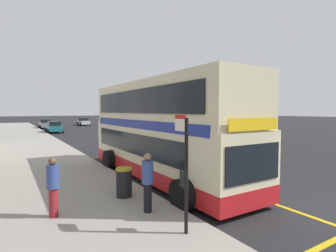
{
  "coord_description": "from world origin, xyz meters",
  "views": [
    {
      "loc": [
        -8.4,
        -3.57,
        3.11
      ],
      "look_at": [
        -1.55,
        7.6,
        2.33
      ],
      "focal_mm": 27.97,
      "sensor_mm": 36.0,
      "label": 1
    }
  ],
  "objects_px": {
    "double_decker_bus": "(160,133)",
    "litter_bin": "(124,182)",
    "pedestrian_further_back": "(53,185)",
    "bus_stop_sign": "(185,165)",
    "parked_car_teal_ahead": "(54,127)",
    "parked_car_silver_across": "(83,122)",
    "parked_car_grey_distant": "(46,124)",
    "pedestrian_waiting_near_sign": "(148,180)"
  },
  "relations": [
    {
      "from": "double_decker_bus",
      "to": "litter_bin",
      "type": "height_order",
      "value": "double_decker_bus"
    },
    {
      "from": "pedestrian_further_back",
      "to": "bus_stop_sign",
      "type": "bearing_deg",
      "value": -45.87
    },
    {
      "from": "parked_car_teal_ahead",
      "to": "bus_stop_sign",
      "type": "bearing_deg",
      "value": 84.15
    },
    {
      "from": "bus_stop_sign",
      "to": "parked_car_silver_across",
      "type": "height_order",
      "value": "bus_stop_sign"
    },
    {
      "from": "double_decker_bus",
      "to": "parked_car_grey_distant",
      "type": "height_order",
      "value": "double_decker_bus"
    },
    {
      "from": "litter_bin",
      "to": "parked_car_teal_ahead",
      "type": "bearing_deg",
      "value": 86.1
    },
    {
      "from": "parked_car_silver_across",
      "to": "litter_bin",
      "type": "bearing_deg",
      "value": 80.55
    },
    {
      "from": "pedestrian_waiting_near_sign",
      "to": "pedestrian_further_back",
      "type": "height_order",
      "value": "pedestrian_waiting_near_sign"
    },
    {
      "from": "bus_stop_sign",
      "to": "pedestrian_further_back",
      "type": "height_order",
      "value": "bus_stop_sign"
    },
    {
      "from": "double_decker_bus",
      "to": "litter_bin",
      "type": "relative_size",
      "value": 10.81
    },
    {
      "from": "parked_car_grey_distant",
      "to": "pedestrian_further_back",
      "type": "bearing_deg",
      "value": -93.51
    },
    {
      "from": "double_decker_bus",
      "to": "bus_stop_sign",
      "type": "height_order",
      "value": "double_decker_bus"
    },
    {
      "from": "double_decker_bus",
      "to": "litter_bin",
      "type": "distance_m",
      "value": 3.62
    },
    {
      "from": "bus_stop_sign",
      "to": "litter_bin",
      "type": "relative_size",
      "value": 2.86
    },
    {
      "from": "bus_stop_sign",
      "to": "parked_car_silver_across",
      "type": "xyz_separation_m",
      "value": [
        9.8,
        50.42,
        -1.0
      ]
    },
    {
      "from": "parked_car_grey_distant",
      "to": "parked_car_teal_ahead",
      "type": "height_order",
      "value": "same"
    },
    {
      "from": "parked_car_silver_across",
      "to": "litter_bin",
      "type": "xyz_separation_m",
      "value": [
        -10.05,
        -47.17,
        -0.15
      ]
    },
    {
      "from": "double_decker_bus",
      "to": "pedestrian_waiting_near_sign",
      "type": "xyz_separation_m",
      "value": [
        -2.53,
        -3.72,
        -0.98
      ]
    },
    {
      "from": "pedestrian_waiting_near_sign",
      "to": "litter_bin",
      "type": "bearing_deg",
      "value": 92.48
    },
    {
      "from": "bus_stop_sign",
      "to": "parked_car_grey_distant",
      "type": "distance_m",
      "value": 44.88
    },
    {
      "from": "double_decker_bus",
      "to": "parked_car_silver_across",
      "type": "relative_size",
      "value": 2.58
    },
    {
      "from": "litter_bin",
      "to": "bus_stop_sign",
      "type": "bearing_deg",
      "value": -85.59
    },
    {
      "from": "pedestrian_waiting_near_sign",
      "to": "litter_bin",
      "type": "distance_m",
      "value": 1.7
    },
    {
      "from": "bus_stop_sign",
      "to": "litter_bin",
      "type": "distance_m",
      "value": 3.46
    },
    {
      "from": "bus_stop_sign",
      "to": "pedestrian_waiting_near_sign",
      "type": "relative_size",
      "value": 1.65
    },
    {
      "from": "parked_car_silver_across",
      "to": "pedestrian_waiting_near_sign",
      "type": "relative_size",
      "value": 2.42
    },
    {
      "from": "pedestrian_further_back",
      "to": "parked_car_grey_distant",
      "type": "bearing_deg",
      "value": 83.83
    },
    {
      "from": "parked_car_teal_ahead",
      "to": "double_decker_bus",
      "type": "bearing_deg",
      "value": 88.24
    },
    {
      "from": "pedestrian_waiting_near_sign",
      "to": "parked_car_teal_ahead",
      "type": "bearing_deg",
      "value": 86.42
    },
    {
      "from": "parked_car_grey_distant",
      "to": "parked_car_silver_across",
      "type": "bearing_deg",
      "value": 38.25
    },
    {
      "from": "double_decker_bus",
      "to": "parked_car_silver_across",
      "type": "bearing_deg",
      "value": 80.62
    },
    {
      "from": "parked_car_grey_distant",
      "to": "pedestrian_waiting_near_sign",
      "type": "relative_size",
      "value": 2.42
    },
    {
      "from": "litter_bin",
      "to": "double_decker_bus",
      "type": "bearing_deg",
      "value": 38.61
    },
    {
      "from": "double_decker_bus",
      "to": "parked_car_silver_across",
      "type": "height_order",
      "value": "double_decker_bus"
    },
    {
      "from": "parked_car_silver_across",
      "to": "litter_bin",
      "type": "height_order",
      "value": "parked_car_silver_across"
    },
    {
      "from": "parked_car_teal_ahead",
      "to": "pedestrian_waiting_near_sign",
      "type": "distance_m",
      "value": 32.72
    },
    {
      "from": "bus_stop_sign",
      "to": "parked_car_teal_ahead",
      "type": "xyz_separation_m",
      "value": [
        1.86,
        34.26,
        -1.0
      ]
    },
    {
      "from": "bus_stop_sign",
      "to": "pedestrian_waiting_near_sign",
      "type": "xyz_separation_m",
      "value": [
        -0.18,
        1.61,
        -0.72
      ]
    },
    {
      "from": "parked_car_grey_distant",
      "to": "pedestrian_further_back",
      "type": "height_order",
      "value": "pedestrian_further_back"
    },
    {
      "from": "parked_car_grey_distant",
      "to": "pedestrian_waiting_near_sign",
      "type": "distance_m",
      "value": 43.27
    },
    {
      "from": "litter_bin",
      "to": "pedestrian_waiting_near_sign",
      "type": "bearing_deg",
      "value": -87.52
    },
    {
      "from": "parked_car_teal_ahead",
      "to": "pedestrian_waiting_near_sign",
      "type": "relative_size",
      "value": 2.42
    }
  ]
}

